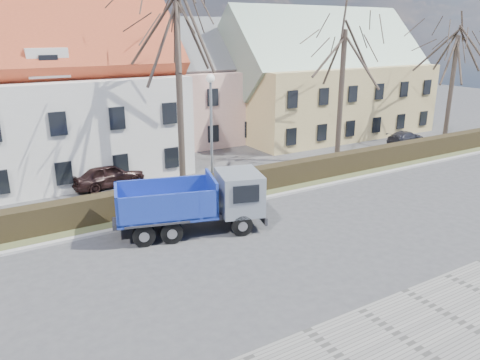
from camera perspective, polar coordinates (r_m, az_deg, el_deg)
ground at (r=21.90m, az=7.28°, el=-6.38°), size 120.00×120.00×0.00m
sidewalk_near at (r=16.94m, az=26.03°, el=-15.80°), size 80.00×5.00×0.08m
curb_far at (r=25.35m, az=0.86°, el=-2.66°), size 80.00×0.30×0.12m
grass_strip at (r=26.64m, az=-0.96°, el=-1.66°), size 80.00×3.00×0.10m
hedge at (r=26.29m, az=-0.75°, el=-0.55°), size 60.00×0.90×1.30m
building_pink at (r=39.53m, az=-6.14°, el=10.52°), size 10.80×8.80×8.00m
building_yellow at (r=43.58m, az=10.34°, el=11.33°), size 18.80×10.80×8.50m
tree_1 at (r=26.40m, az=-7.45°, el=12.00°), size 9.20×9.20×12.65m
tree_2 at (r=33.18m, az=12.30°, el=11.47°), size 8.00×8.00×11.00m
tree_3 at (r=42.30m, az=24.48°, el=11.21°), size 7.60×7.60×10.45m
dump_truck at (r=21.44m, az=-6.67°, el=-2.88°), size 7.39×4.42×2.78m
streetlight at (r=26.02m, az=-3.50°, el=5.50°), size 0.53×0.53×6.79m
cart_frame at (r=22.97m, az=-10.51°, el=-4.53°), size 0.71×0.45×0.62m
parked_car_a at (r=28.90m, az=-15.85°, el=0.64°), size 4.55×2.39×1.47m
parked_car_b at (r=40.82m, az=19.55°, el=4.89°), size 3.86×1.92×1.08m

